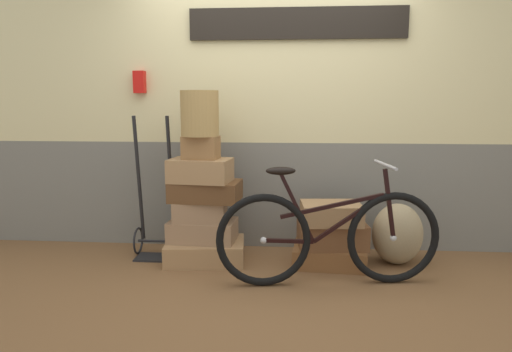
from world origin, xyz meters
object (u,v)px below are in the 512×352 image
suitcase_5 (201,148)px  luggage_trolley (156,220)px  suitcase_7 (332,234)px  bicycle (328,237)px  suitcase_3 (206,191)px  suitcase_4 (201,170)px  suitcase_1 (203,230)px  wicker_basket (200,113)px  suitcase_6 (329,255)px  suitcase_8 (331,213)px  suitcase_0 (205,251)px  suitcase_2 (200,210)px  burlap_sack (397,234)px

suitcase_5 → luggage_trolley: (-0.45, 0.12, -0.67)m
suitcase_7 → bicycle: bearing=-103.5°
suitcase_3 → suitcase_4: (-0.03, -0.03, 0.18)m
suitcase_1 → wicker_basket: size_ratio=1.50×
suitcase_4 → bicycle: bicycle is taller
suitcase_4 → suitcase_6: suitcase_4 is taller
suitcase_5 → suitcase_8: 1.22m
suitcase_0 → suitcase_6: (1.07, 0.01, -0.01)m
suitcase_7 → wicker_basket: size_ratio=1.49×
wicker_basket → luggage_trolley: 1.06m
bicycle → suitcase_2: bearing=157.0°
suitcase_4 → suitcase_7: (1.11, 0.01, -0.53)m
suitcase_0 → suitcase_3: (0.01, 0.03, 0.53)m
suitcase_1 → burlap_sack: size_ratio=1.08×
suitcase_7 → burlap_sack: (0.56, 0.06, -0.00)m
suitcase_1 → suitcase_6: size_ratio=0.94×
suitcase_3 → suitcase_8: (1.06, -0.06, -0.16)m
suitcase_1 → suitcase_3: 0.35m
bicycle → burlap_sack: bearing=38.9°
suitcase_6 → bicycle: (-0.05, -0.44, 0.29)m
suitcase_6 → bicycle: size_ratio=0.36×
luggage_trolley → suitcase_7: bearing=-4.4°
suitcase_3 → luggage_trolley: size_ratio=0.46×
suitcase_6 → wicker_basket: wicker_basket is taller
suitcase_1 → suitcase_4: bearing=-97.6°
suitcase_0 → bicycle: size_ratio=0.40×
suitcase_1 → suitcase_6: suitcase_1 is taller
suitcase_4 → luggage_trolley: 0.66m
suitcase_4 → suitcase_6: bearing=7.5°
suitcase_7 → burlap_sack: 0.56m
suitcase_4 → suitcase_7: bearing=7.1°
burlap_sack → suitcase_8: bearing=-170.4°
suitcase_4 → suitcase_6: size_ratio=0.84×
suitcase_4 → wicker_basket: (0.00, 0.00, 0.48)m
luggage_trolley → suitcase_5: bearing=-15.3°
suitcase_7 → suitcase_4: bearing=175.2°
suitcase_6 → suitcase_5: bearing=-174.6°
suitcase_1 → suitcase_3: bearing=20.2°
luggage_trolley → bicycle: bearing=-20.5°
suitcase_6 → luggage_trolley: size_ratio=0.48×
suitcase_3 → suitcase_8: suitcase_3 is taller
suitcase_8 → suitcase_2: bearing=173.0°
suitcase_4 → suitcase_6: (1.10, 0.02, -0.72)m
bicycle → suitcase_7: bearing=81.7°
wicker_basket → burlap_sack: wicker_basket is taller
suitcase_1 → suitcase_4: size_ratio=1.12×
suitcase_1 → suitcase_4: 0.53m
suitcase_2 → suitcase_4: 0.35m
suitcase_2 → suitcase_7: size_ratio=0.78×
suitcase_1 → suitcase_3: (0.03, 0.01, 0.35)m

